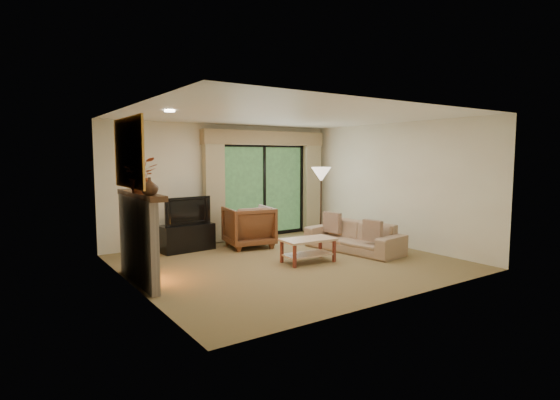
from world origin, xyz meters
TOP-DOWN VIEW (x-y plane):
  - floor at (0.00, 0.00)m, footprint 5.50×5.50m
  - ceiling at (0.00, 0.00)m, footprint 5.50×5.50m
  - wall_back at (0.00, 2.50)m, footprint 5.00×0.00m
  - wall_front at (0.00, -2.50)m, footprint 5.00×0.00m
  - wall_left at (-2.75, 0.00)m, footprint 0.00×5.00m
  - wall_right at (2.75, 0.00)m, footprint 0.00×5.00m
  - fireplace at (-2.63, 0.20)m, footprint 0.24×1.70m
  - mirror at (-2.71, 0.20)m, footprint 0.07×1.45m
  - sliding_door at (1.00, 2.45)m, footprint 2.26×0.10m
  - curtain_left at (-0.35, 2.34)m, footprint 0.45×0.18m
  - curtain_right at (2.35, 2.34)m, footprint 0.45×0.18m
  - cornice at (1.00, 2.36)m, footprint 3.20×0.24m
  - media_console at (-1.16, 1.95)m, footprint 1.11×0.57m
  - tv at (-1.16, 1.95)m, footprint 0.98×0.21m
  - armchair at (0.07, 1.57)m, footprint 1.07×1.09m
  - sofa at (1.61, 0.04)m, footprint 1.08×2.11m
  - pillow_near at (1.54, -0.54)m, footprint 0.16×0.41m
  - pillow_far at (1.54, 0.62)m, footprint 0.17×0.44m
  - coffee_table at (0.27, -0.20)m, footprint 0.99×0.59m
  - floor_lamp at (1.71, 1.19)m, footprint 0.49×0.49m
  - vase at (-2.61, -0.38)m, footprint 0.24×0.24m
  - branches at (-2.61, -0.02)m, footprint 0.58×0.54m

SIDE VIEW (x-z plane):
  - floor at x=0.00m, z-range 0.00..0.00m
  - coffee_table at x=0.27m, z-range 0.00..0.43m
  - media_console at x=-1.16m, z-range 0.00..0.54m
  - sofa at x=1.61m, z-range 0.00..0.59m
  - armchair at x=0.07m, z-range 0.00..0.86m
  - pillow_near at x=1.54m, z-range 0.31..0.70m
  - pillow_far at x=1.54m, z-range 0.30..0.72m
  - fireplace at x=-2.63m, z-range 0.00..1.37m
  - tv at x=-1.16m, z-range 0.54..1.10m
  - floor_lamp at x=1.71m, z-range 0.00..1.66m
  - sliding_door at x=1.00m, z-range 0.02..2.18m
  - curtain_left at x=-0.35m, z-range 0.02..2.38m
  - curtain_right at x=2.35m, z-range 0.02..2.38m
  - wall_back at x=0.00m, z-range -1.20..3.80m
  - wall_front at x=0.00m, z-range -1.20..3.80m
  - wall_left at x=-2.75m, z-range -1.20..3.80m
  - wall_right at x=2.75m, z-range -1.20..3.80m
  - vase at x=-2.61m, z-range 1.37..1.61m
  - branches at x=-2.61m, z-range 1.37..1.89m
  - mirror at x=-2.71m, z-range 1.44..2.46m
  - cornice at x=1.00m, z-range 2.16..2.48m
  - ceiling at x=0.00m, z-range 2.60..2.60m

